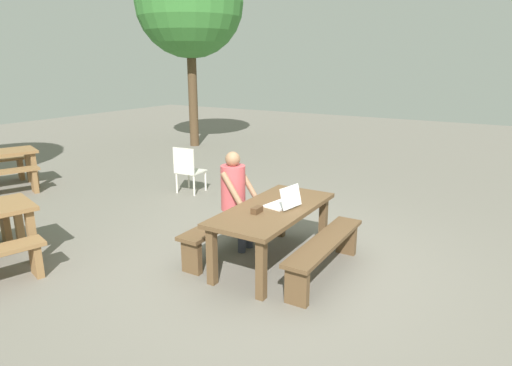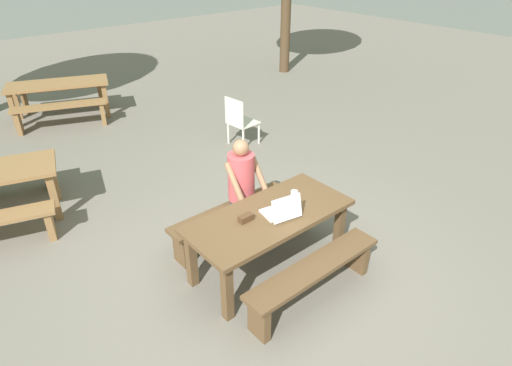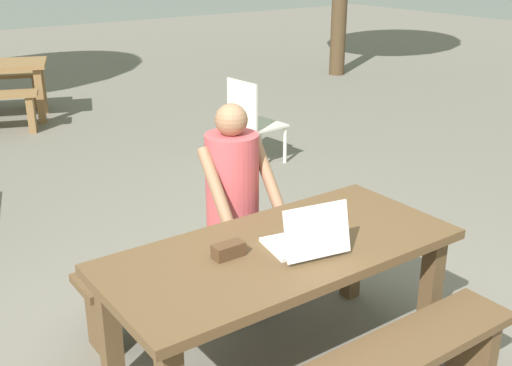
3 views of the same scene
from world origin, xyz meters
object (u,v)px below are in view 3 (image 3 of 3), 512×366
small_pouch (228,250)px  plastic_chair (252,121)px  picnic_table_front (281,265)px  person_seated (236,194)px  coffee_mug (336,215)px  laptop (307,239)px

small_pouch → plastic_chair: 3.38m
picnic_table_front → small_pouch: size_ratio=11.61×
picnic_table_front → plastic_chair: (1.76, 2.74, -0.15)m
person_seated → plastic_chair: (1.61, 2.11, -0.29)m
person_seated → plastic_chair: size_ratio=1.46×
picnic_table_front → person_seated: 0.66m
coffee_mug → small_pouch: bearing=179.7°
coffee_mug → plastic_chair: (1.35, 2.69, -0.30)m
small_pouch → person_seated: (0.42, 0.57, 0.00)m
small_pouch → plastic_chair: bearing=52.9°
picnic_table_front → laptop: bearing=-55.8°
laptop → plastic_chair: bearing=-110.0°
small_pouch → coffee_mug: size_ratio=1.72×
picnic_table_front → small_pouch: small_pouch is taller
small_pouch → coffee_mug: bearing=-0.3°
laptop → small_pouch: (-0.34, 0.17, -0.03)m
laptop → picnic_table_front: bearing=-45.1°
small_pouch → plastic_chair: plastic_chair is taller
plastic_chair → small_pouch: bearing=138.1°
coffee_mug → person_seated: bearing=114.4°
laptop → coffee_mug: (0.34, 0.16, -0.02)m
laptop → person_seated: (0.08, 0.74, -0.03)m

